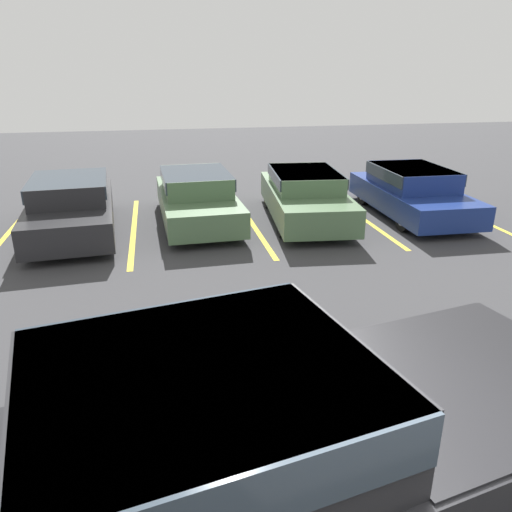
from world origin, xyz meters
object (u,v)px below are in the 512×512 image
parked_sedan_b (197,196)px  parked_sedan_c (305,194)px  parked_sedan_d (412,190)px  pickup_truck (248,469)px  wheel_stop_curb (319,185)px  parked_sedan_a (71,204)px

parked_sedan_b → parked_sedan_c: bearing=80.9°
parked_sedan_c → parked_sedan_d: size_ratio=1.04×
pickup_truck → wheel_stop_curb: pickup_truck is taller
parked_sedan_a → parked_sedan_b: parked_sedan_a is taller
pickup_truck → wheel_stop_curb: 13.23m
parked_sedan_a → wheel_stop_curb: (7.11, 3.39, -0.61)m
parked_sedan_a → parked_sedan_d: 8.42m
wheel_stop_curb → parked_sedan_a: bearing=-154.5°
parked_sedan_d → wheel_stop_curb: parked_sedan_d is taller
pickup_truck → wheel_stop_curb: size_ratio=3.67×
parked_sedan_b → wheel_stop_curb: (4.20, 3.11, -0.60)m
parked_sedan_c → parked_sedan_d: 2.84m
parked_sedan_a → wheel_stop_curb: bearing=111.0°
parked_sedan_b → parked_sedan_c: (2.67, -0.33, -0.01)m
parked_sedan_a → parked_sedan_d: parked_sedan_a is taller
parked_sedan_b → parked_sedan_c: 2.69m
parked_sedan_d → wheel_stop_curb: (-1.31, 3.54, -0.59)m
parked_sedan_c → wheel_stop_curb: size_ratio=2.56×
pickup_truck → parked_sedan_a: bearing=94.3°
parked_sedan_c → wheel_stop_curb: 3.81m
parked_sedan_c → parked_sedan_d: same height
pickup_truck → parked_sedan_d: bearing=44.9°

